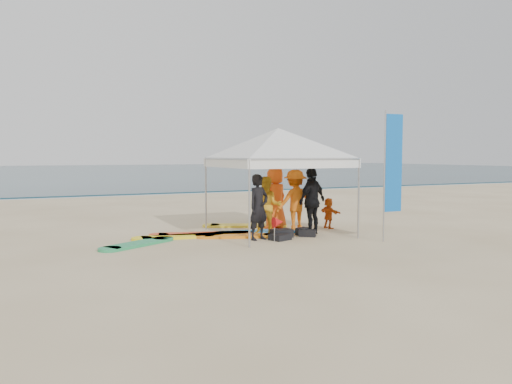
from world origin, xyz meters
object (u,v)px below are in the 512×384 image
object	(u,v)px
person_yellow	(267,206)
surfboard_spread	(214,234)
person_orange_b	(275,198)
marker_pennant	(279,222)
person_seated	(329,213)
feather_flag	(392,165)
canopy_tent	(278,129)
person_black_a	(259,207)
person_orange_a	(295,201)
person_black_b	(312,201)

from	to	relation	value
person_yellow	surfboard_spread	world-z (taller)	person_yellow
person_orange_b	marker_pennant	distance (m)	2.23
marker_pennant	person_seated	bearing A→B (deg)	29.41
feather_flag	marker_pennant	xyz separation A→B (m)	(-2.67, 1.21, -1.49)
person_yellow	person_seated	distance (m)	2.34
person_yellow	feather_flag	xyz separation A→B (m)	(2.52, -2.17, 1.16)
person_seated	canopy_tent	world-z (taller)	canopy_tent
person_orange_b	marker_pennant	world-z (taller)	person_orange_b
person_black_a	person_orange_a	world-z (taller)	person_orange_a
marker_pennant	surfboard_spread	distance (m)	2.05
person_orange_a	person_seated	world-z (taller)	person_orange_a
person_yellow	surfboard_spread	bearing A→B (deg)	-176.24
person_orange_a	surfboard_spread	size ratio (longest dim) A/B	0.32
person_yellow	person_orange_b	bearing A→B (deg)	82.08
person_yellow	person_seated	xyz separation A→B (m)	(2.27, 0.41, -0.35)
person_orange_b	feather_flag	xyz separation A→B (m)	(1.76, -3.20, 1.05)
person_orange_a	canopy_tent	bearing A→B (deg)	6.29
person_black_b	person_orange_b	distance (m)	1.43
person_seated	marker_pennant	world-z (taller)	person_seated
person_orange_a	marker_pennant	world-z (taller)	person_orange_a
canopy_tent	feather_flag	xyz separation A→B (m)	(2.12, -2.31, -0.99)
surfboard_spread	feather_flag	bearing A→B (deg)	-35.86
person_black_a	person_orange_b	xyz separation A→B (m)	(1.29, 1.58, 0.07)
person_black_b	person_seated	size ratio (longest dim) A/B	2.02
feather_flag	person_yellow	bearing A→B (deg)	139.19
person_orange_a	person_seated	distance (m)	1.36
person_orange_a	feather_flag	world-z (taller)	feather_flag
person_orange_b	canopy_tent	world-z (taller)	canopy_tent
person_orange_a	person_orange_b	bearing A→B (deg)	-74.96
person_yellow	person_black_b	xyz separation A→B (m)	(1.24, -0.33, 0.12)
person_orange_a	person_black_b	distance (m)	0.60
person_yellow	marker_pennant	bearing A→B (deg)	-70.36
person_black_a	feather_flag	xyz separation A→B (m)	(3.05, -1.62, 1.12)
person_seated	surfboard_spread	distance (m)	3.67
person_yellow	person_seated	size ratio (longest dim) A/B	1.76
person_orange_a	person_seated	size ratio (longest dim) A/B	1.94
person_black_a	person_seated	distance (m)	2.99
person_seated	canopy_tent	distance (m)	3.14
person_orange_b	person_seated	size ratio (longest dim) A/B	2.00
person_black_a	person_orange_b	distance (m)	2.05
person_black_a	feather_flag	size ratio (longest dim) A/B	0.51
person_orange_b	surfboard_spread	world-z (taller)	person_orange_b
person_yellow	person_seated	bearing A→B (deg)	38.72
person_orange_a	canopy_tent	world-z (taller)	canopy_tent
person_orange_b	surfboard_spread	bearing A→B (deg)	-11.94
person_black_a	person_yellow	distance (m)	0.77
person_black_a	canopy_tent	world-z (taller)	canopy_tent
person_black_b	canopy_tent	world-z (taller)	canopy_tent
person_black_b	person_seated	xyz separation A→B (m)	(1.03, 0.73, -0.47)
person_seated	person_orange_b	bearing A→B (deg)	61.18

